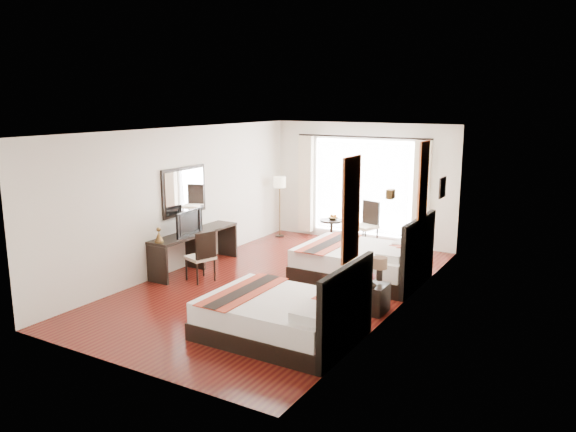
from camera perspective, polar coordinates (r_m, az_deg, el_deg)
The scene contains 29 objects.
floor at distance 10.33m, azimuth -0.82°, elevation -7.02°, with size 4.50×7.50×0.01m, color #3D0B0B.
ceiling at distance 9.79m, azimuth -0.87°, elevation 8.66°, with size 4.50×7.50×0.02m, color white.
wall_headboard at distance 9.03m, azimuth 11.43°, elevation -0.74°, with size 0.01×7.50×2.80m, color silver.
wall_desk at distance 11.27m, azimuth -10.66°, elevation 1.76°, with size 0.01×7.50×2.80m, color silver.
wall_window at distance 13.26m, azimuth 7.57°, elevation 3.34°, with size 4.50×0.01×2.80m, color silver.
wall_entry at distance 7.12m, azimuth -16.70°, elevation -4.39°, with size 4.50×0.01×2.80m, color silver.
window_glass at distance 13.26m, azimuth 7.54°, elevation 2.91°, with size 2.40×0.02×2.20m, color white.
sheer_curtain at distance 13.21m, azimuth 7.44°, elevation 2.87°, with size 2.30×0.02×2.10m, color white.
drape_left at distance 13.80m, azimuth 1.81°, elevation 3.26°, with size 0.35×0.14×2.35m, color beige.
drape_right at distance 12.69m, azimuth 13.40°, elevation 2.19°, with size 0.35×0.14×2.35m, color beige.
art_panel_near at distance 7.16m, azimuth 6.42°, elevation 0.66°, with size 0.03×0.50×1.35m, color maroon.
art_panel_far at distance 9.99m, azimuth 13.59°, elevation 3.56°, with size 0.03×0.50×1.35m, color maroon.
wall_sconce at distance 8.59m, azimuth 10.37°, elevation 2.19°, with size 0.10×0.14×0.14m, color #4C371B.
mirror_frame at distance 11.25m, azimuth -10.52°, elevation 2.52°, with size 0.04×1.25×0.95m, color black.
mirror_glass at distance 11.23m, azimuth -10.42°, elevation 2.51°, with size 0.01×1.12×0.82m, color white.
bed_near at distance 8.06m, azimuth -0.42°, elevation -10.12°, with size 2.14×1.67×1.21m.
bed_far at distance 10.68m, azimuth 7.73°, elevation -4.60°, with size 2.27×1.77×1.28m.
nightstand at distance 9.09m, azimuth 8.74°, elevation -8.26°, with size 0.38×0.47×0.46m, color black.
table_lamp at distance 9.01m, azimuth 9.31°, elevation -4.91°, with size 0.24×0.24×0.38m.
vase at distance 8.79m, azimuth 8.55°, elevation -6.61°, with size 0.13×0.13×0.14m, color black.
console_desk at distance 11.35m, azimuth -9.41°, elevation -3.42°, with size 0.50×2.20×0.76m, color black.
television at distance 10.99m, azimuth -10.34°, elevation -0.64°, with size 0.83×0.11×0.48m, color black.
bronze_figurine at distance 10.50m, azimuth -12.98°, elevation -1.98°, with size 0.17×0.17×0.25m, color #4C371B, non-canonical shape.
desk_chair at distance 10.58m, azimuth -8.83°, elevation -5.00°, with size 0.56×0.56×0.96m.
floor_lamp at distance 13.63m, azimuth -0.85°, elevation 3.04°, with size 0.30×0.30×1.49m.
side_table at distance 13.00m, azimuth 4.42°, elevation -1.69°, with size 0.53×0.53×0.61m, color black.
fruit_bowl at distance 12.94m, azimuth 4.60°, elevation -0.25°, with size 0.22×0.22×0.05m, color #4C2A1B.
window_chair at distance 12.88m, azimuth 7.82°, elevation -1.80°, with size 0.62×0.62×1.06m.
jute_rug at distance 12.68m, azimuth 5.65°, elevation -3.44°, with size 1.25×0.85×0.01m, color tan.
Camera 1 is at (5.07, -8.36, 3.32)m, focal length 35.00 mm.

